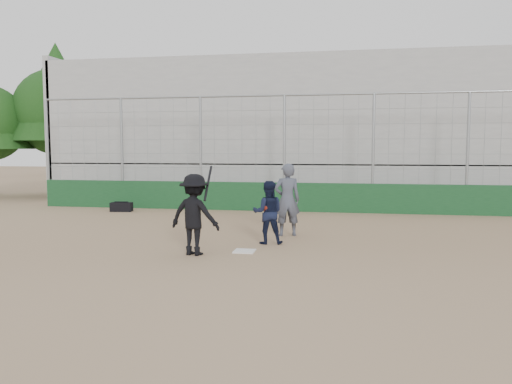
% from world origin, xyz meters
% --- Properties ---
extents(ground, '(90.00, 90.00, 0.00)m').
position_xyz_m(ground, '(0.00, 0.00, 0.00)').
color(ground, brown).
rests_on(ground, ground).
extents(home_plate, '(0.44, 0.44, 0.02)m').
position_xyz_m(home_plate, '(0.00, 0.00, 0.01)').
color(home_plate, white).
rests_on(home_plate, ground).
extents(backstop, '(18.10, 0.25, 4.04)m').
position_xyz_m(backstop, '(0.00, 7.00, 0.96)').
color(backstop, '#133D1D').
rests_on(backstop, ground).
extents(bleachers, '(20.25, 6.70, 6.98)m').
position_xyz_m(bleachers, '(0.00, 11.95, 2.92)').
color(bleachers, '#999999').
rests_on(bleachers, ground).
extents(tree_left, '(4.48, 4.48, 7.00)m').
position_xyz_m(tree_left, '(-11.00, 11.00, 4.39)').
color(tree_left, '#382414').
rests_on(tree_left, ground).
extents(batter_at_plate, '(1.18, 0.85, 1.83)m').
position_xyz_m(batter_at_plate, '(-0.95, -0.47, 0.83)').
color(batter_at_plate, black).
rests_on(batter_at_plate, ground).
extents(catcher_crouched, '(0.78, 0.65, 1.00)m').
position_xyz_m(catcher_crouched, '(0.36, 0.94, 0.50)').
color(catcher_crouched, black).
rests_on(catcher_crouched, ground).
extents(umpire, '(0.76, 0.61, 1.63)m').
position_xyz_m(umpire, '(0.66, 2.10, 0.81)').
color(umpire, '#454A58').
rests_on(umpire, ground).
extents(equipment_bag, '(0.77, 0.40, 0.35)m').
position_xyz_m(equipment_bag, '(-5.54, 5.88, 0.16)').
color(equipment_bag, black).
rests_on(equipment_bag, ground).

